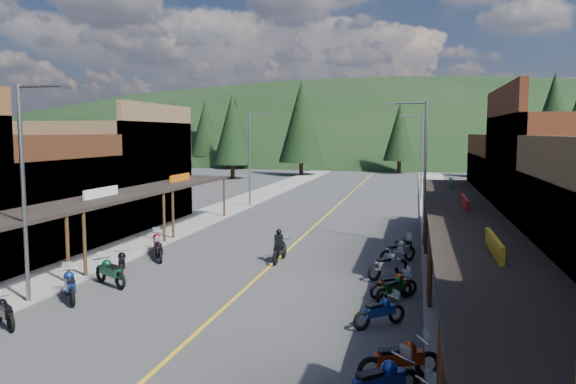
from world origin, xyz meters
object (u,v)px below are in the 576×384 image
Objects in this scene: pine_8 at (174,136)px; bike_east_4 at (400,358)px; pedestrian_east_b at (431,224)px; streetlight_1 at (251,155)px; bike_east_3 at (379,381)px; pine_1 at (236,128)px; shop_east_3 at (542,198)px; bike_east_10 at (402,244)px; pine_2 at (301,121)px; bike_east_9 at (398,250)px; bike_west_8 at (159,250)px; pedestrian_east_a at (443,280)px; pine_11 at (553,124)px; pine_10 at (232,129)px; streetlight_3 at (420,153)px; bike_east_8 at (388,264)px; pine_7 at (205,128)px; pine_4 at (501,126)px; bike_east_6 at (394,287)px; shop_west_2 at (15,205)px; bike_west_6 at (110,271)px; streetlight_2 at (422,167)px; bike_east_5 at (380,310)px; shop_west_3 at (111,173)px; rider_on_bike at (280,248)px; bike_west_5 at (70,284)px; streetlight_0 at (26,184)px; pine_3 at (400,132)px; bike_west_9 at (157,242)px; bike_west_7 at (122,262)px.

bike_east_4 is (28.34, -49.43, -5.36)m from pine_8.
streetlight_1 is at bearing -83.06° from pedestrian_east_b.
pine_1 is at bearing 157.79° from bike_east_3.
bike_east_10 is (-7.76, -5.30, -2.00)m from shop_east_3.
bike_east_10 is at bearing -145.64° from shop_east_3.
pine_8 reaches higher than bike_east_3.
pine_2 is at bearing -112.21° from pedestrian_east_b.
bike_west_8 is at bearing -127.11° from bike_east_9.
streetlight_1 reaches higher than pedestrian_east_a.
pine_10 is at bearing 162.47° from pine_11.
shop_east_3 is 1.36× the size of streetlight_3.
bike_west_8 is (16.38, -38.31, -5.44)m from pine_8.
bike_east_8 is at bearing -92.75° from streetlight_3.
pine_8 is at bearing 160.95° from streetlight_3.
bike_east_8 is at bearing -143.02° from pedestrian_east_a.
bike_east_8 is 8.84m from pedestrian_east_b.
shop_east_3 reaches higher than pedestrian_east_b.
bike_west_8 is at bearing -70.45° from pine_7.
pine_4 is at bearing 4.09° from pine_2.
bike_east_10 is at bearing 128.63° from bike_east_6.
shop_west_2 is 4.80× the size of bike_east_8.
bike_west_6 reaches higher than bike_west_8.
shop_west_2 is 5.02× the size of bike_east_4.
pine_4 reaches higher than pedestrian_east_b.
bike_east_4 is (-11.66, -69.43, -6.62)m from pine_4.
streetlight_2 is 4.28× the size of bike_east_10.
pine_7 is 6.69× the size of bike_east_10.
shop_west_2 is 21.95m from pedestrian_east_a.
pedestrian_east_b is (1.95, 14.90, 0.55)m from bike_east_5.
bike_east_9 is at bearing 126.08° from bike_east_8.
pine_1 reaches higher than streetlight_3.
bike_west_8 is at bearing -112.05° from pine_4.
streetlight_2 is 22.00m from streetlight_3.
bike_east_8 is (-0.39, 11.78, -0.01)m from bike_east_3.
shop_west_3 reaches higher than rider_on_bike.
rider_on_bike is (18.22, -47.19, -6.11)m from pine_10.
pine_10 is at bearing -147.90° from pedestrian_east_a.
shop_west_3 is at bearing 179.01° from bike_east_3.
bike_west_5 is at bearing -105.33° from bike_east_10.
pine_4 reaches higher than bike_east_4.
streetlight_0 is 5.05m from bike_west_6.
pine_4 reaches higher than bike_east_3.
streetlight_1 is 4.86× the size of pedestrian_east_a.
pine_11 is at bearing 31.51° from streetlight_3.
bike_west_9 is at bearing -99.35° from pine_3.
bike_east_4 reaches higher than bike_east_5.
pine_3 reaches higher than shop_east_3.
pine_4 is 6.06× the size of bike_west_7.
bike_east_3 is at bearing -66.44° from pine_7.
streetlight_0 reaches higher than shop_east_3.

